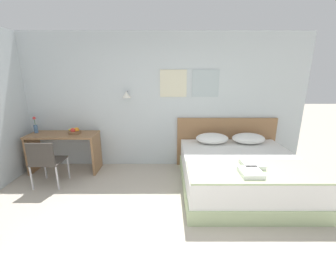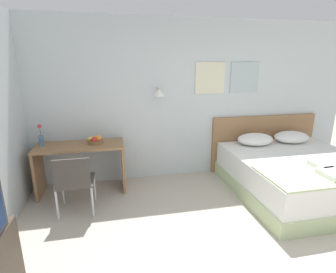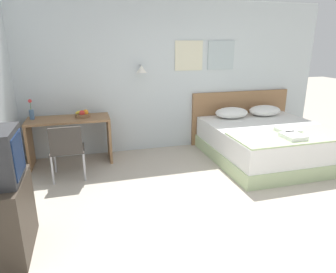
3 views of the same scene
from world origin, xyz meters
name	(u,v)px [view 3 (image 3 of 3)]	position (x,y,z in m)	size (l,w,h in m)	color
ground_plane	(234,222)	(0.00, 0.00, 0.00)	(24.00, 24.00, 0.00)	#B2A899
wall_back	(170,77)	(0.01, 2.68, 1.33)	(5.98, 0.31, 2.65)	silver
bed	(268,143)	(1.45, 1.59, 0.29)	(1.91, 1.99, 0.58)	#B2C693
headboard	(240,117)	(1.45, 2.62, 0.51)	(2.03, 0.06, 1.02)	#8E6642
pillow_left	(232,113)	(1.10, 2.31, 0.68)	(0.62, 0.45, 0.20)	white
pillow_right	(265,111)	(1.81, 2.31, 0.68)	(0.62, 0.45, 0.20)	white
throw_blanket	(293,136)	(1.45, 1.01, 0.59)	(1.86, 0.80, 0.02)	#B2C693
folded_towel_near_foot	(288,130)	(1.46, 1.15, 0.63)	(0.29, 0.32, 0.06)	white
folded_towel_mid_bed	(293,136)	(1.35, 0.87, 0.63)	(0.27, 0.33, 0.06)	white
desk	(70,132)	(-1.80, 2.32, 0.54)	(1.29, 0.55, 0.76)	#8E6642
desk_chair	(67,148)	(-1.82, 1.66, 0.49)	(0.47, 0.47, 0.83)	#3D3833
fruit_bowl	(83,114)	(-1.57, 2.34, 0.81)	(0.24, 0.24, 0.12)	brown
flower_vase	(31,112)	(-2.34, 2.40, 0.88)	(0.07, 0.07, 0.32)	#4C7099
tv_stand	(3,218)	(-2.34, 0.14, 0.37)	(0.45, 0.74, 0.74)	#3D3328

